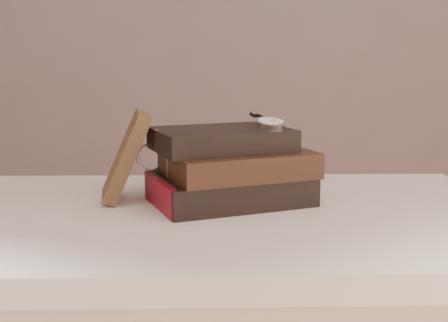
{
  "coord_description": "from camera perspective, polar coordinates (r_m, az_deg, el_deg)",
  "views": [
    {
      "loc": [
        -0.02,
        -0.61,
        1.01
      ],
      "look_at": [
        0.01,
        0.41,
        0.82
      ],
      "focal_mm": 46.93,
      "sensor_mm": 36.0,
      "label": 1
    }
  ],
  "objects": [
    {
      "name": "book_stack",
      "position": [
        1.04,
        0.63,
        -0.7
      ],
      "size": [
        0.32,
        0.26,
        0.13
      ],
      "color": "black",
      "rests_on": "table"
    },
    {
      "name": "pocket_watch",
      "position": [
        1.05,
        4.46,
        3.76
      ],
      "size": [
        0.07,
        0.16,
        0.02
      ],
      "color": "silver",
      "rests_on": "book_stack"
    },
    {
      "name": "table",
      "position": [
        1.02,
        -0.36,
        -9.83
      ],
      "size": [
        1.0,
        0.6,
        0.75
      ],
      "color": "silver",
      "rests_on": "ground"
    },
    {
      "name": "journal",
      "position": [
        1.06,
        -9.51,
        0.49
      ],
      "size": [
        0.11,
        0.12,
        0.16
      ],
      "primitive_type": "cube",
      "rotation": [
        0.0,
        0.42,
        0.18
      ],
      "color": "#3A2816",
      "rests_on": "table"
    },
    {
      "name": "eyeglasses",
      "position": [
        1.09,
        -5.82,
        0.48
      ],
      "size": [
        0.15,
        0.16,
        0.05
      ],
      "color": "silver",
      "rests_on": "book_stack"
    }
  ]
}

